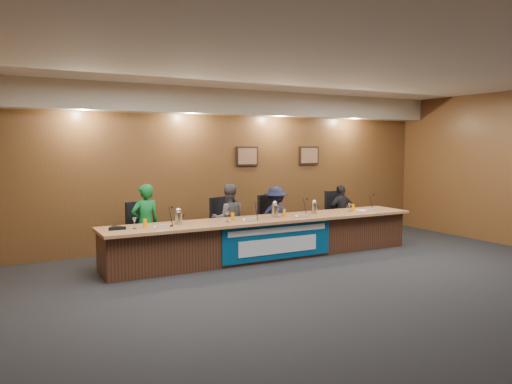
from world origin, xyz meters
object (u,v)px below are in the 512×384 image
panelist_c (276,218)px  office_chair_c (273,224)px  banner (278,241)px  carafe_mid (275,211)px  carafe_left (178,218)px  office_chair_d (338,219)px  speakerphone (116,228)px  dais_body (267,239)px  panelist_d (341,213)px  carafe_right (314,208)px  office_chair_b (226,228)px  office_chair_a (144,236)px  panelist_a (145,224)px  panelist_b (229,219)px

panelist_c → office_chair_c: 0.18m
banner → carafe_mid: (0.15, 0.39, 0.49)m
panelist_c → carafe_left: bearing=36.8°
carafe_mid → office_chair_d: bearing=20.0°
panelist_c → speakerphone: bearing=32.0°
panelist_c → carafe_left: 2.38m
banner → carafe_mid: carafe_mid is taller
carafe_left → speakerphone: 1.04m
dais_body → office_chair_c: (0.56, 0.73, 0.13)m
panelist_d → office_chair_d: size_ratio=2.57×
office_chair_c → carafe_right: carafe_right is taller
panelist_d → office_chair_b: (-2.70, 0.10, -0.14)m
banner → panelist_c: 1.21m
office_chair_a → speakerphone: 1.02m
panelist_d → office_chair_a: size_ratio=2.57×
office_chair_d → speakerphone: 5.03m
office_chair_d → carafe_right: 1.42m
panelist_a → office_chair_c: bearing=175.1°
office_chair_b → panelist_a: bearing=159.2°
panelist_b → carafe_mid: bearing=146.2°
speakerphone → carafe_right: bearing=0.0°
office_chair_a → office_chair_c: 2.67m
dais_body → office_chair_a: bearing=160.9°
speakerphone → dais_body: bearing=0.0°
office_chair_b → speakerphone: bearing=173.5°
panelist_d → office_chair_a: panelist_d is taller
panelist_b → office_chair_c: panelist_b is taller
panelist_b → office_chair_a: panelist_b is taller
office_chair_b → office_chair_c: 1.05m
carafe_left → speakerphone: (-1.04, 0.01, -0.08)m
dais_body → banner: 0.42m
panelist_b → carafe_left: size_ratio=6.22×
office_chair_b → speakerphone: 2.40m
carafe_left → speakerphone: carafe_left is taller
panelist_b → speakerphone: size_ratio=4.21×
carafe_right → speakerphone: bearing=-180.0°
office_chair_c → speakerphone: size_ratio=1.50×
panelist_c → office_chair_b: 1.07m
banner → panelist_d: panelist_d is taller
office_chair_d → carafe_left: (-3.93, -0.74, 0.38)m
office_chair_b → carafe_mid: size_ratio=2.05×
dais_body → speakerphone: speakerphone is taller
panelist_a → panelist_d: bearing=173.0°
panelist_c → office_chair_a: size_ratio=2.63×
panelist_b → office_chair_c: (1.05, 0.10, -0.19)m
panelist_a → office_chair_c: 2.68m
banner → carafe_mid: bearing=68.7°
dais_body → carafe_right: (1.06, 0.00, 0.51)m
office_chair_b → speakerphone: size_ratio=1.50×
carafe_left → carafe_right: size_ratio=1.00×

